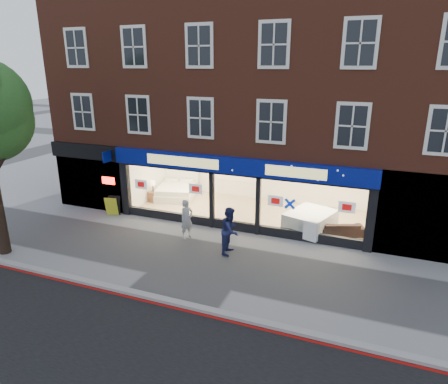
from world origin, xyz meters
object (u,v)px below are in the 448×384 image
Objects in this scene: sofa at (340,228)px; pedestrian_blue at (230,230)px; mattress_stack at (310,221)px; pedestrian_grey at (187,219)px; display_bed at (177,190)px; a_board at (113,206)px.

sofa is 4.88m from pedestrian_blue.
pedestrian_grey is at bearing -152.10° from mattress_stack.
pedestrian_blue is (4.92, -4.95, 0.45)m from display_bed.
pedestrian_grey reaches higher than sofa.
pedestrian_blue is at bearing -129.12° from mattress_stack.
sofa is at bearing -2.04° from mattress_stack.
display_bed is at bearing -34.39° from sofa.
mattress_stack is at bearing -5.30° from a_board.
display_bed is 1.09× the size of mattress_stack.
display_bed reaches higher than sofa.
mattress_stack reaches higher than sofa.
sofa is at bearing -51.69° from pedestrian_blue.
a_board is (-10.40, -1.36, 0.08)m from sofa.
display_bed is at bearing 48.46° from a_board.
pedestrian_grey is (-5.92, -2.42, 0.45)m from sofa.
sofa is 6.42m from pedestrian_grey.
a_board is (-1.70, -3.27, -0.00)m from display_bed.
pedestrian_grey is 0.90× the size of pedestrian_blue.
mattress_stack is 1.30× the size of sofa.
pedestrian_blue is (2.15, -0.62, 0.09)m from pedestrian_grey.
display_bed is 7.67m from mattress_stack.
mattress_stack is at bearing -37.03° from pedestrian_grey.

